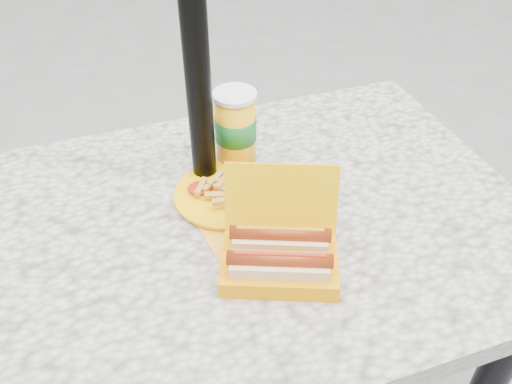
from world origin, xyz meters
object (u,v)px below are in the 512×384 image
object	(u,v)px
fries_plate	(226,195)
soda_cup	(236,128)
hotdog_box	(280,254)
umbrella_pole	(193,17)

from	to	relation	value
fries_plate	soda_cup	xyz separation A→B (m)	(0.06, 0.12, 0.07)
hotdog_box	soda_cup	bearing A→B (deg)	107.40
umbrella_pole	soda_cup	xyz separation A→B (m)	(0.08, 0.03, -0.26)
fries_plate	hotdog_box	bearing A→B (deg)	-81.06
umbrella_pole	fries_plate	xyz separation A→B (m)	(0.02, -0.09, -0.34)
umbrella_pole	hotdog_box	world-z (taller)	umbrella_pole
hotdog_box	fries_plate	world-z (taller)	hotdog_box
hotdog_box	soda_cup	distance (m)	0.34
hotdog_box	fries_plate	bearing A→B (deg)	121.08
fries_plate	umbrella_pole	bearing A→B (deg)	102.08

